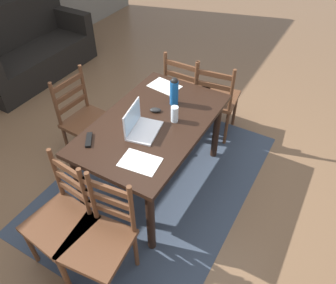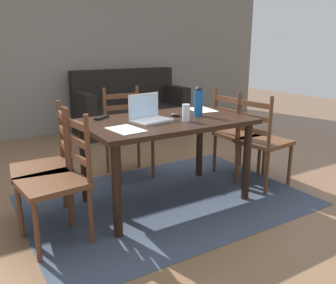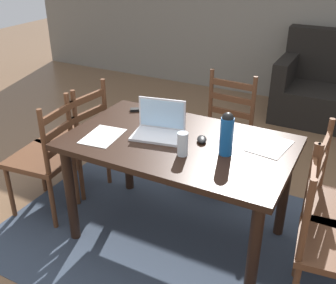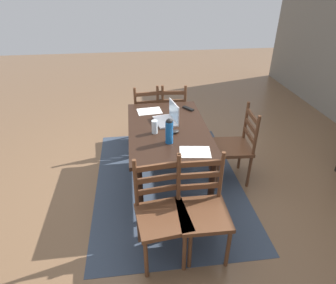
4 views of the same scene
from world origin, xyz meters
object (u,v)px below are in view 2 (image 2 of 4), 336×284
object	(u,v)px
chair_left_far	(46,167)
laptop	(148,114)
chair_right_far	(237,134)
drinking_glass	(186,113)
chair_right_near	(262,141)
dining_table	(166,131)
chair_far_head	(128,134)
couch	(130,109)
water_bottle	(199,101)
tv_remote	(102,117)
computer_mouse	(176,115)
chair_left_near	(58,180)

from	to	relation	value
chair_left_far	laptop	xyz separation A→B (m)	(0.85, -0.14, 0.36)
chair_right_far	drinking_glass	size ratio (longest dim) A/B	6.52
chair_right_far	chair_right_near	bearing A→B (deg)	-89.95
dining_table	drinking_glass	world-z (taller)	drinking_glass
chair_far_head	couch	distance (m)	2.10
chair_right_near	laptop	bearing A→B (deg)	169.64
dining_table	drinking_glass	size ratio (longest dim) A/B	9.88
water_bottle	chair_far_head	bearing A→B (deg)	111.05
dining_table	water_bottle	distance (m)	0.41
laptop	drinking_glass	xyz separation A→B (m)	(0.26, -0.19, 0.01)
couch	tv_remote	distance (m)	2.79
chair_far_head	chair_right_far	size ratio (longest dim) A/B	1.00
water_bottle	computer_mouse	distance (m)	0.24
dining_table	computer_mouse	size ratio (longest dim) A/B	14.41
tv_remote	dining_table	bearing A→B (deg)	-158.94
chair_right_near	computer_mouse	xyz separation A→B (m)	(-0.87, 0.24, 0.32)
chair_far_head	laptop	xyz separation A→B (m)	(-0.16, -0.78, 0.36)
chair_left_far	couch	xyz separation A→B (m)	(1.94, 2.52, -0.11)
laptop	tv_remote	size ratio (longest dim) A/B	2.10
water_bottle	tv_remote	world-z (taller)	water_bottle
water_bottle	drinking_glass	world-z (taller)	water_bottle
chair_left_near	chair_right_near	distance (m)	2.02
computer_mouse	chair_right_near	bearing A→B (deg)	-40.20
chair_right_far	water_bottle	world-z (taller)	water_bottle
chair_left_near	chair_left_far	size ratio (longest dim) A/B	1.00
drinking_glass	tv_remote	size ratio (longest dim) A/B	0.86
water_bottle	drinking_glass	bearing A→B (deg)	-149.97
computer_mouse	tv_remote	world-z (taller)	computer_mouse
computer_mouse	laptop	bearing A→B (deg)	159.67
chair_right_near	laptop	size ratio (longest dim) A/B	2.66
chair_far_head	drinking_glass	world-z (taller)	chair_far_head
dining_table	chair_right_near	distance (m)	1.04
dining_table	water_bottle	size ratio (longest dim) A/B	5.33
computer_mouse	water_bottle	bearing A→B (deg)	-48.99
couch	water_bottle	bearing A→B (deg)	-102.62
laptop	computer_mouse	bearing A→B (deg)	4.67
chair_right_near	water_bottle	bearing A→B (deg)	167.39
chair_right_near	chair_right_far	xyz separation A→B (m)	(-0.00, 0.36, 0.00)
dining_table	chair_left_near	bearing A→B (deg)	-170.35
chair_left_near	couch	bearing A→B (deg)	55.85
chair_left_far	couch	size ratio (longest dim) A/B	0.53
chair_right_near	water_bottle	xyz separation A→B (m)	(-0.68, 0.15, 0.44)
chair_right_near	chair_left_far	size ratio (longest dim) A/B	1.00
chair_left_far	computer_mouse	size ratio (longest dim) A/B	9.50
dining_table	tv_remote	size ratio (longest dim) A/B	8.47
couch	chair_left_far	bearing A→B (deg)	-127.61
chair_right_far	computer_mouse	xyz separation A→B (m)	(-0.87, -0.12, 0.32)
chair_right_near	chair_right_far	size ratio (longest dim) A/B	1.00
couch	drinking_glass	size ratio (longest dim) A/B	12.35
couch	tv_remote	size ratio (longest dim) A/B	10.59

